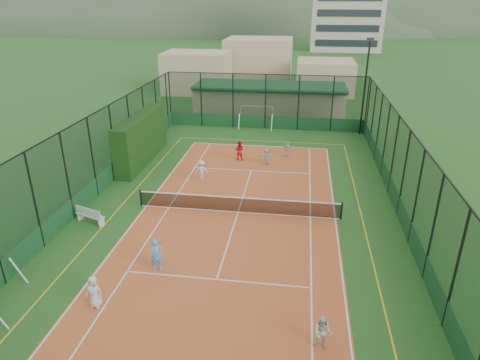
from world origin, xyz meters
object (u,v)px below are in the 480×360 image
Objects in this scene: floodlight_ne at (365,88)px; coach at (239,150)px; child_near_mid at (157,255)px; child_far_back at (266,156)px; child_near_left at (94,292)px; child_near_right at (323,333)px; child_far_left at (201,170)px; futsal_goal_far at (256,117)px; child_far_right at (288,150)px; clubhouse at (270,100)px; white_bench at (90,215)px.

coach is at bearing -140.08° from floodlight_ne.
floodlight_ne is at bearing 30.62° from child_near_mid.
child_near_left is at bearing 43.76° from child_far_back.
child_near_right is 15.94m from child_far_left.
child_far_left is at bearing 59.15° from child_near_mid.
coach is at bearing -90.40° from futsal_goal_far.
child_near_mid is at bearing 59.37° from child_near_left.
child_near_mid is at bearing 166.91° from child_near_right.
futsal_goal_far is at bearing -84.11° from coach.
coach is (-2.07, 0.56, 0.15)m from child_far_back.
child_near_right is 19.44m from child_far_right.
coach reaches higher than child_near_left.
clubhouse reaches higher than child_far_back.
white_bench is 1.50× the size of child_far_back.
coach reaches higher than child_far_left.
child_near_left is at bearing -117.23° from floodlight_ne.
child_near_right reaches higher than white_bench.
floodlight_ne reaches higher than child_near_right.
futsal_goal_far is 2.24× the size of child_far_left.
child_near_mid is (-2.79, -28.05, -0.79)m from clubhouse.
child_near_left reaches higher than child_far_back.
child_far_back is at bearing 69.47° from white_bench.
child_near_right reaches higher than child_far_back.
child_far_back is at bearing 172.93° from coach.
clubhouse is at bearing -85.81° from child_far_right.
child_near_mid is at bearing 91.67° from coach.
child_far_back is 0.79× the size of coach.
coach is (-9.76, -8.16, -3.37)m from floodlight_ne.
child_far_right is at bearing -153.93° from coach.
futsal_goal_far is (-0.82, -4.81, -0.56)m from clubhouse.
floodlight_ne is at bearing -1.75° from futsal_goal_far.
white_bench is at bearing 118.28° from child_near_left.
child_near_mid reaches higher than child_near_left.
child_far_left is 1.18× the size of child_far_right.
child_far_right is at bearing -65.15° from futsal_goal_far.
futsal_goal_far is 2.10× the size of coach.
clubhouse reaches higher than coach.
child_near_right is 17.96m from child_far_back.
floodlight_ne reaches higher than futsal_goal_far.
child_far_back is (3.71, 13.92, -0.18)m from child_near_mid.
white_bench is 15.72m from child_far_right.
child_near_left reaches higher than child_near_right.
clubhouse is 31.12m from child_near_left.
floodlight_ne is 12.15m from child_far_back.
child_near_right is 1.14× the size of child_far_right.
white_bench is at bearing 66.50° from coach.
floodlight_ne reaches higher than coach.
child_far_left is at bearing 36.97° from child_far_right.
child_near_left is at bearing 76.27° from child_far_left.
child_far_left is at bearing 72.75° from coach.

